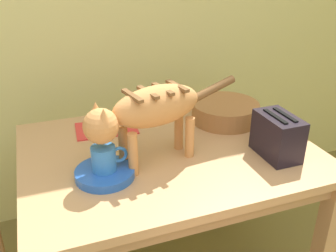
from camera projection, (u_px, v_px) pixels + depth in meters
dining_table at (168, 166)px, 1.60m from camera, size 1.18×0.89×0.72m
cat at (148, 112)px, 1.36m from camera, size 0.63×0.21×0.31m
saucer_bowl at (105, 173)px, 1.36m from camera, size 0.21×0.21×0.03m
coffee_mug at (105, 158)px, 1.33m from camera, size 0.13×0.09×0.09m
magazine at (106, 128)px, 1.72m from camera, size 0.28×0.20×0.01m
book_stack at (221, 116)px, 1.77m from camera, size 0.19×0.14×0.07m
wicker_basket at (225, 111)px, 1.79m from camera, size 0.32×0.32×0.09m
toaster at (277, 136)px, 1.47m from camera, size 0.12×0.20×0.18m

